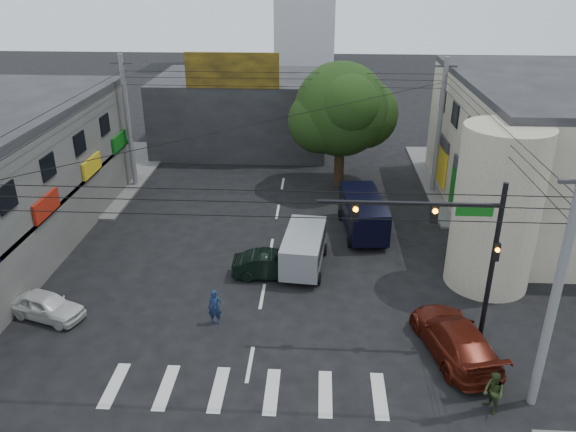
# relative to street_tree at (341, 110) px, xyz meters

# --- Properties ---
(ground) EXTENTS (160.00, 160.00, 0.00)m
(ground) POSITION_rel_street_tree_xyz_m (-4.00, -17.00, -5.47)
(ground) COLOR black
(ground) RESTS_ON ground
(sidewalk_far_left) EXTENTS (16.00, 16.00, 0.15)m
(sidewalk_far_left) POSITION_rel_street_tree_xyz_m (-22.00, 1.00, -5.40)
(sidewalk_far_left) COLOR #514F4C
(sidewalk_far_left) RESTS_ON ground
(sidewalk_far_right) EXTENTS (16.00, 16.00, 0.15)m
(sidewalk_far_right) POSITION_rel_street_tree_xyz_m (14.00, 1.00, -5.40)
(sidewalk_far_right) COLOR #514F4C
(sidewalk_far_right) RESTS_ON ground
(building_right) EXTENTS (14.00, 18.00, 8.00)m
(building_right) POSITION_rel_street_tree_xyz_m (14.00, -4.00, -1.47)
(building_right) COLOR gray
(building_right) RESTS_ON ground
(corner_column) EXTENTS (4.00, 4.00, 8.00)m
(corner_column) POSITION_rel_street_tree_xyz_m (7.00, -13.00, -1.47)
(corner_column) COLOR gray
(corner_column) RESTS_ON ground
(building_far) EXTENTS (14.00, 10.00, 6.00)m
(building_far) POSITION_rel_street_tree_xyz_m (-8.00, 9.00, -2.47)
(building_far) COLOR #232326
(building_far) RESTS_ON ground
(billboard) EXTENTS (7.00, 0.30, 2.60)m
(billboard) POSITION_rel_street_tree_xyz_m (-8.00, 4.10, 1.83)
(billboard) COLOR olive
(billboard) RESTS_ON building_far
(street_tree) EXTENTS (6.40, 6.40, 8.70)m
(street_tree) POSITION_rel_street_tree_xyz_m (0.00, 0.00, 0.00)
(street_tree) COLOR black
(street_tree) RESTS_ON ground
(traffic_gantry) EXTENTS (7.10, 0.35, 7.20)m
(traffic_gantry) POSITION_rel_street_tree_xyz_m (3.82, -18.00, -0.64)
(traffic_gantry) COLOR black
(traffic_gantry) RESTS_ON ground
(utility_pole_near_right) EXTENTS (0.32, 0.32, 9.20)m
(utility_pole_near_right) POSITION_rel_street_tree_xyz_m (6.50, -21.50, -0.87)
(utility_pole_near_right) COLOR #59595B
(utility_pole_near_right) RESTS_ON ground
(utility_pole_far_left) EXTENTS (0.32, 0.32, 9.20)m
(utility_pole_far_left) POSITION_rel_street_tree_xyz_m (-14.50, -1.00, -0.87)
(utility_pole_far_left) COLOR #59595B
(utility_pole_far_left) RESTS_ON ground
(utility_pole_far_right) EXTENTS (0.32, 0.32, 9.20)m
(utility_pole_far_right) POSITION_rel_street_tree_xyz_m (6.50, -1.00, -0.87)
(utility_pole_far_right) COLOR #59595B
(utility_pole_far_right) RESTS_ON ground
(dark_sedan) EXTENTS (1.65, 4.09, 1.32)m
(dark_sedan) POSITION_rel_street_tree_xyz_m (-3.68, -13.10, -4.81)
(dark_sedan) COLOR black
(dark_sedan) RESTS_ON ground
(white_compact) EXTENTS (3.51, 4.41, 1.22)m
(white_compact) POSITION_rel_street_tree_xyz_m (-13.49, -17.26, -4.86)
(white_compact) COLOR silver
(white_compact) RESTS_ON ground
(maroon_sedan) EXTENTS (4.57, 6.32, 1.55)m
(maroon_sedan) POSITION_rel_street_tree_xyz_m (4.22, -18.85, -4.70)
(maroon_sedan) COLOR #4A130A
(maroon_sedan) RESTS_ON ground
(silver_minivan) EXTENTS (4.94, 2.80, 1.96)m
(silver_minivan) POSITION_rel_street_tree_xyz_m (-2.11, -12.05, -4.49)
(silver_minivan) COLOR gray
(silver_minivan) RESTS_ON ground
(navy_van) EXTENTS (5.96, 3.31, 2.20)m
(navy_van) POSITION_rel_street_tree_xyz_m (1.22, -7.65, -4.37)
(navy_van) COLOR black
(navy_van) RESTS_ON ground
(traffic_officer) EXTENTS (0.65, 0.47, 1.66)m
(traffic_officer) POSITION_rel_street_tree_xyz_m (-5.85, -17.30, -4.64)
(traffic_officer) COLOR #122142
(traffic_officer) RESTS_ON ground
(pedestrian_olive) EXTENTS (1.19, 1.13, 1.63)m
(pedestrian_olive) POSITION_rel_street_tree_xyz_m (4.89, -22.01, -4.66)
(pedestrian_olive) COLOR #2B391A
(pedestrian_olive) RESTS_ON ground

